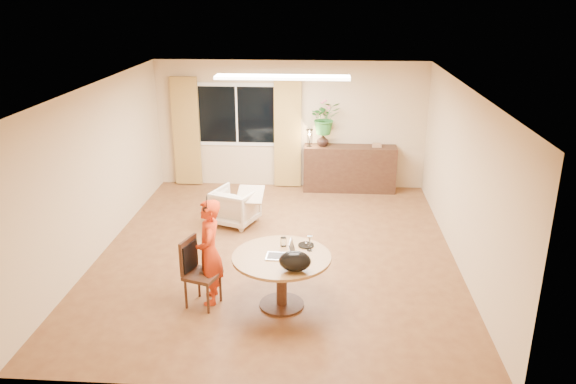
% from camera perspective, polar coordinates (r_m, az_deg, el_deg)
% --- Properties ---
extents(floor, '(6.50, 6.50, 0.00)m').
position_cam_1_polar(floor, '(8.92, -1.12, -6.11)').
color(floor, brown).
rests_on(floor, ground).
extents(ceiling, '(6.50, 6.50, 0.00)m').
position_cam_1_polar(ceiling, '(8.12, -1.24, 10.61)').
color(ceiling, white).
rests_on(ceiling, wall_back).
extents(wall_back, '(5.50, 0.00, 5.50)m').
position_cam_1_polar(wall_back, '(11.56, 0.25, 6.83)').
color(wall_back, '#D4BB8A').
rests_on(wall_back, floor).
extents(wall_left, '(0.00, 6.50, 6.50)m').
position_cam_1_polar(wall_left, '(9.09, -18.73, 2.12)').
color(wall_left, '#D4BB8A').
rests_on(wall_left, floor).
extents(wall_right, '(0.00, 6.50, 6.50)m').
position_cam_1_polar(wall_right, '(8.64, 17.31, 1.38)').
color(wall_right, '#D4BB8A').
rests_on(wall_right, floor).
extents(window, '(1.70, 0.03, 1.30)m').
position_cam_1_polar(window, '(11.62, -5.23, 7.82)').
color(window, white).
rests_on(window, wall_back).
extents(curtain_left, '(0.55, 0.08, 2.25)m').
position_cam_1_polar(curtain_left, '(11.83, -10.29, 6.05)').
color(curtain_left, olive).
rests_on(curtain_left, wall_back).
extents(curtain_right, '(0.55, 0.08, 2.25)m').
position_cam_1_polar(curtain_right, '(11.50, -0.04, 5.97)').
color(curtain_right, olive).
rests_on(curtain_right, wall_back).
extents(ceiling_panel, '(2.20, 0.35, 0.05)m').
position_cam_1_polar(ceiling_panel, '(9.31, -0.57, 11.58)').
color(ceiling_panel, white).
rests_on(ceiling_panel, ceiling).
extents(dining_table, '(1.27, 1.27, 0.72)m').
position_cam_1_polar(dining_table, '(7.24, -0.66, -7.58)').
color(dining_table, brown).
rests_on(dining_table, floor).
extents(dining_chair, '(0.54, 0.52, 0.92)m').
position_cam_1_polar(dining_chair, '(7.39, -8.70, -8.17)').
color(dining_chair, black).
rests_on(dining_chair, floor).
extents(child, '(0.57, 0.42, 1.42)m').
position_cam_1_polar(child, '(7.37, -7.99, -6.04)').
color(child, red).
rests_on(child, floor).
extents(laptop, '(0.37, 0.26, 0.24)m').
position_cam_1_polar(laptop, '(7.09, -0.88, -5.75)').
color(laptop, '#B7B7BC').
rests_on(laptop, dining_table).
extents(tumbler, '(0.09, 0.09, 0.12)m').
position_cam_1_polar(tumbler, '(7.41, -0.47, -5.08)').
color(tumbler, white).
rests_on(tumbler, dining_table).
extents(wine_glass, '(0.08, 0.08, 0.21)m').
position_cam_1_polar(wine_glass, '(7.27, 2.22, -5.22)').
color(wine_glass, white).
rests_on(wine_glass, dining_table).
extents(pot_lid, '(0.26, 0.26, 0.03)m').
position_cam_1_polar(pot_lid, '(7.43, 1.85, -5.36)').
color(pot_lid, white).
rests_on(pot_lid, dining_table).
extents(handbag, '(0.42, 0.28, 0.26)m').
position_cam_1_polar(handbag, '(6.75, 0.71, -7.05)').
color(handbag, black).
rests_on(handbag, dining_table).
extents(armchair, '(0.89, 0.91, 0.64)m').
position_cam_1_polar(armchair, '(9.89, -5.36, -1.47)').
color(armchair, beige).
rests_on(armchair, floor).
extents(throw, '(0.46, 0.55, 0.03)m').
position_cam_1_polar(throw, '(9.66, -3.85, 0.19)').
color(throw, beige).
rests_on(throw, armchair).
extents(sideboard, '(1.86, 0.46, 0.93)m').
position_cam_1_polar(sideboard, '(11.53, 6.26, 2.38)').
color(sideboard, black).
rests_on(sideboard, floor).
extents(vase, '(0.28, 0.28, 0.25)m').
position_cam_1_polar(vase, '(11.36, 3.55, 5.29)').
color(vase, black).
rests_on(vase, sideboard).
extents(bouquet, '(0.71, 0.65, 0.66)m').
position_cam_1_polar(bouquet, '(11.25, 3.77, 7.53)').
color(bouquet, '#256325').
rests_on(bouquet, vase).
extents(book_stack, '(0.21, 0.17, 0.08)m').
position_cam_1_polar(book_stack, '(11.43, 9.01, 4.73)').
color(book_stack, '#916749').
rests_on(book_stack, sideboard).
extents(desk_lamp, '(0.17, 0.17, 0.37)m').
position_cam_1_polar(desk_lamp, '(11.30, 2.19, 5.56)').
color(desk_lamp, black).
rests_on(desk_lamp, sideboard).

